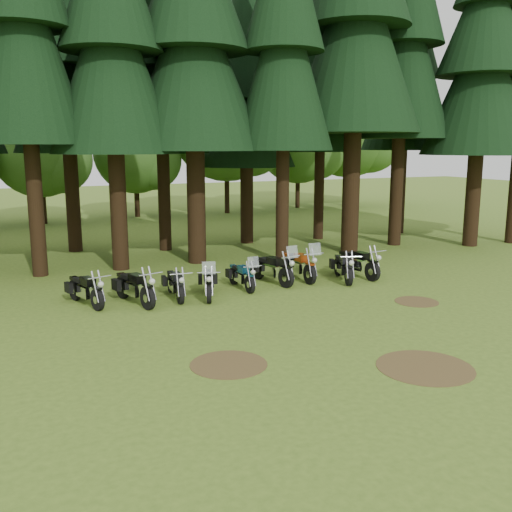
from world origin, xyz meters
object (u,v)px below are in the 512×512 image
Objects in this scene: motorcycle_3 at (208,283)px; motorcycle_4 at (242,276)px; motorcycle_1 at (134,288)px; motorcycle_8 at (358,264)px; motorcycle_0 at (86,291)px; motorcycle_5 at (272,269)px; motorcycle_6 at (299,266)px; motorcycle_2 at (175,285)px; motorcycle_7 at (343,268)px.

motorcycle_3 is 1.56m from motorcycle_4.
motorcycle_1 is at bearing -166.78° from motorcycle_3.
motorcycle_0 is at bearing 173.65° from motorcycle_8.
motorcycle_3 is 2.91m from motorcycle_5.
motorcycle_8 is at bearing -13.27° from motorcycle_6.
motorcycle_2 is at bearing 175.87° from motorcycle_8.
motorcycle_8 is (6.22, 0.49, 0.03)m from motorcycle_3.
motorcycle_5 is (1.32, 0.30, 0.08)m from motorcycle_4.
motorcycle_6 is at bearing -14.61° from motorcycle_0.
motorcycle_4 is 4.78m from motorcycle_8.
motorcycle_6 is 2.33m from motorcycle_8.
motorcycle_4 reaches higher than motorcycle_1.
motorcycle_0 is at bearing -177.49° from motorcycle_6.
motorcycle_0 is at bearing 178.57° from motorcycle_4.
motorcycle_7 reaches higher than motorcycle_0.
motorcycle_7 is 0.88m from motorcycle_8.
motorcycle_4 is at bearing 40.22° from motorcycle_3.
motorcycle_6 reaches higher than motorcycle_8.
motorcycle_1 is 2.42m from motorcycle_3.
motorcycle_8 is at bearing -18.21° from motorcycle_5.
motorcycle_3 reaches higher than motorcycle_8.
motorcycle_3 reaches higher than motorcycle_2.
motorcycle_3 is 1.06× the size of motorcycle_4.
motorcycle_0 reaches higher than motorcycle_2.
motorcycle_3 is at bearing -13.21° from motorcycle_2.
motorcycle_5 is 1.19m from motorcycle_6.
motorcycle_1 is 0.99× the size of motorcycle_8.
motorcycle_2 is 0.87× the size of motorcycle_6.
motorcycle_0 is 1.51m from motorcycle_1.
motorcycle_4 is at bearing 10.58° from motorcycle_2.
motorcycle_3 reaches higher than motorcycle_0.
motorcycle_5 reaches higher than motorcycle_0.
motorcycle_5 is at bearing 35.80° from motorcycle_3.
motorcycle_0 is at bearing -164.25° from motorcycle_7.
motorcycle_3 is 6.24m from motorcycle_8.
motorcycle_8 is at bearing -1.90° from motorcycle_4.
motorcycle_2 is 1.04× the size of motorcycle_4.
motorcycle_6 is 1.66m from motorcycle_7.
motorcycle_5 is (5.18, 0.69, 0.01)m from motorcycle_1.
motorcycle_4 reaches higher than motorcycle_2.
motorcycle_1 is 1.09× the size of motorcycle_3.
motorcycle_3 is 0.91× the size of motorcycle_8.
motorcycle_8 is at bearing -18.22° from motorcycle_0.
motorcycle_7 is (3.94, -0.40, 0.04)m from motorcycle_4.
motorcycle_2 is 1.09m from motorcycle_3.
motorcycle_7 is (2.62, -0.69, -0.04)m from motorcycle_5.
motorcycle_5 is 1.01× the size of motorcycle_8.
motorcycle_1 reaches higher than motorcycle_7.
motorcycle_1 is 1.11× the size of motorcycle_2.
motorcycle_5 is (3.80, 0.56, 0.07)m from motorcycle_2.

